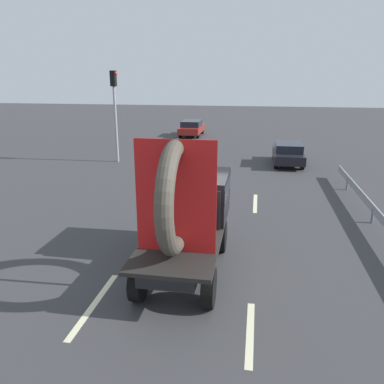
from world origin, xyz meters
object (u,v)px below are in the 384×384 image
Objects in this scene: distant_sedan at (288,153)px; traffic_light at (115,103)px; oncoming_car at (192,128)px; flatbed_truck at (189,206)px.

traffic_light reaches higher than distant_sedan.
traffic_light is at bearing -103.45° from oncoming_car.
flatbed_truck is at bearing -105.04° from distant_sedan.
flatbed_truck is 14.51m from traffic_light.
flatbed_truck reaches higher than distant_sedan.
traffic_light is 12.15m from oncoming_car.
distant_sedan is (3.68, 13.71, -1.04)m from flatbed_truck.
traffic_light reaches higher than oncoming_car.
traffic_light is (-6.80, 12.68, 1.86)m from flatbed_truck.
distant_sedan is at bearing 5.57° from traffic_light.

